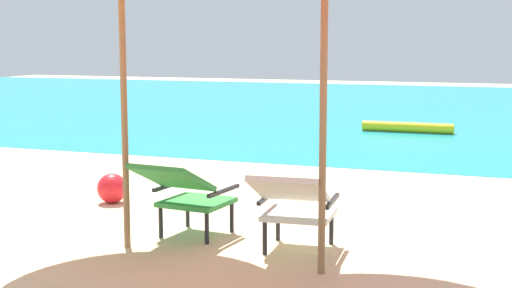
{
  "coord_description": "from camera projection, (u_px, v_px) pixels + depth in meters",
  "views": [
    {
      "loc": [
        2.16,
        -5.31,
        1.62
      ],
      "look_at": [
        0.0,
        0.47,
        0.75
      ],
      "focal_mm": 51.77,
      "sensor_mm": 36.0,
      "label": 1
    }
  ],
  "objects": [
    {
      "name": "ocean_band",
      "position": [
        435.0,
        108.0,
        17.74
      ],
      "size": [
        40.0,
        18.0,
        0.01
      ],
      "primitive_type": "cube",
      "color": "teal",
      "rests_on": "ground_plane"
    },
    {
      "name": "lounge_chair_right",
      "position": [
        294.0,
        203.0,
        5.54
      ],
      "size": [
        0.61,
        0.92,
        0.68
      ],
      "color": "silver",
      "rests_on": "ground_plane"
    },
    {
      "name": "beach_ball",
      "position": [
        112.0,
        188.0,
        7.38
      ],
      "size": [
        0.3,
        0.3,
        0.3
      ],
      "primitive_type": "sphere",
      "color": "red",
      "rests_on": "ground_plane"
    },
    {
      "name": "ground_plane",
      "position": [
        351.0,
        166.0,
        9.61
      ],
      "size": [
        40.0,
        40.0,
        0.0
      ],
      "primitive_type": "plane",
      "color": "beige"
    },
    {
      "name": "swim_buoy",
      "position": [
        407.0,
        127.0,
        13.04
      ],
      "size": [
        1.6,
        0.18,
        0.18
      ],
      "primitive_type": "cylinder",
      "rotation": [
        0.0,
        1.57,
        0.0
      ],
      "color": "yellow",
      "rests_on": "ocean_band"
    },
    {
      "name": "lounge_chair_left",
      "position": [
        185.0,
        191.0,
        5.98
      ],
      "size": [
        0.62,
        0.92,
        0.68
      ],
      "color": "#338E3D",
      "rests_on": "ground_plane"
    }
  ]
}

